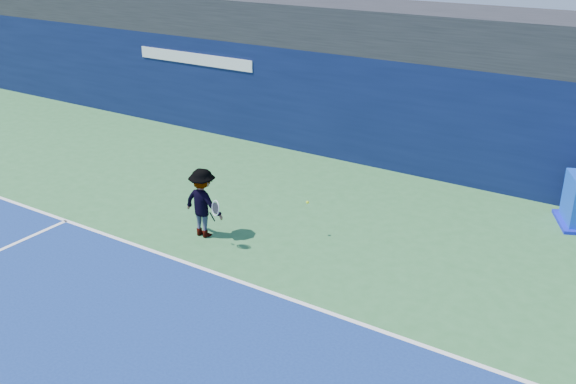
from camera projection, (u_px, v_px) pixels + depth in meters
ground at (125, 368)px, 9.81m from camera, size 80.00×80.00×0.00m
baseline at (242, 282)px, 12.13m from camera, size 24.00×0.10×0.01m
stadium_band at (427, 31)px, 17.32m from camera, size 36.00×3.00×1.20m
back_wall_assembly at (406, 114)px, 17.36m from camera, size 36.00×1.03×3.00m
tennis_player at (203, 203)px, 13.69m from camera, size 1.24×0.69×1.53m
tennis_ball at (307, 202)px, 13.65m from camera, size 0.06×0.06×0.06m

